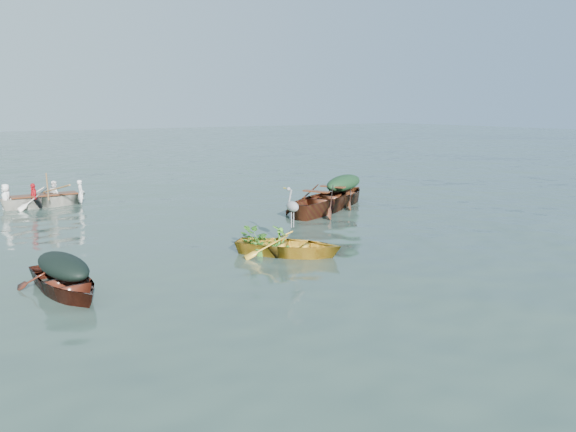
# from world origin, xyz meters

# --- Properties ---
(ground) EXTENTS (140.00, 140.00, 0.00)m
(ground) POSITION_xyz_m (0.00, 0.00, 0.00)
(ground) COLOR #33483F
(ground) RESTS_ON ground
(yellow_dinghy) EXTENTS (2.88, 3.02, 0.77)m
(yellow_dinghy) POSITION_xyz_m (-0.66, 0.23, 0.00)
(yellow_dinghy) COLOR gold
(yellow_dinghy) RESTS_ON ground
(dark_covered_boat) EXTENTS (1.59, 3.22, 0.73)m
(dark_covered_boat) POSITION_xyz_m (-5.33, 0.24, 0.00)
(dark_covered_boat) COLOR #461C10
(dark_covered_boat) RESTS_ON ground
(green_tarp_boat) EXTENTS (4.30, 3.17, 0.97)m
(green_tarp_boat) POSITION_xyz_m (4.45, 4.64, 0.00)
(green_tarp_boat) COLOR #512B13
(green_tarp_boat) RESTS_ON ground
(open_wooden_boat) EXTENTS (4.94, 3.49, 1.14)m
(open_wooden_boat) POSITION_xyz_m (3.10, 3.90, 0.00)
(open_wooden_boat) COLOR #4F2C13
(open_wooden_boat) RESTS_ON ground
(rowed_boat) EXTENTS (3.63, 1.10, 0.83)m
(rowed_boat) POSITION_xyz_m (-3.93, 9.60, 0.00)
(rowed_boat) COLOR silver
(rowed_boat) RESTS_ON ground
(dark_tarp_cover) EXTENTS (0.88, 1.77, 0.40)m
(dark_tarp_cover) POSITION_xyz_m (-5.33, 0.24, 0.57)
(dark_tarp_cover) COLOR black
(dark_tarp_cover) RESTS_ON dark_covered_boat
(green_tarp_cover) EXTENTS (2.37, 1.74, 0.52)m
(green_tarp_cover) POSITION_xyz_m (4.45, 4.64, 0.74)
(green_tarp_cover) COLOR #16381C
(green_tarp_cover) RESTS_ON green_tarp_boat
(thwart_benches) EXTENTS (2.54, 1.88, 0.04)m
(thwart_benches) POSITION_xyz_m (3.10, 3.90, 0.59)
(thwart_benches) COLOR #4D2312
(thwart_benches) RESTS_ON open_wooden_boat
(heron) EXTENTS (0.47, 0.49, 0.92)m
(heron) POSITION_xyz_m (-0.28, 0.64, 0.84)
(heron) COLOR gray
(heron) RESTS_ON yellow_dinghy
(dinghy_weeds) EXTENTS (1.12, 1.14, 0.60)m
(dinghy_weeds) POSITION_xyz_m (-1.01, 0.66, 0.68)
(dinghy_weeds) COLOR #2F681B
(dinghy_weeds) RESTS_ON yellow_dinghy
(rowers) EXTENTS (2.54, 0.99, 0.76)m
(rowers) POSITION_xyz_m (-3.93, 9.60, 0.79)
(rowers) COLOR silver
(rowers) RESTS_ON rowed_boat
(oars) EXTENTS (0.61, 2.60, 0.06)m
(oars) POSITION_xyz_m (-3.93, 9.60, 0.44)
(oars) COLOR olive
(oars) RESTS_ON rowed_boat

